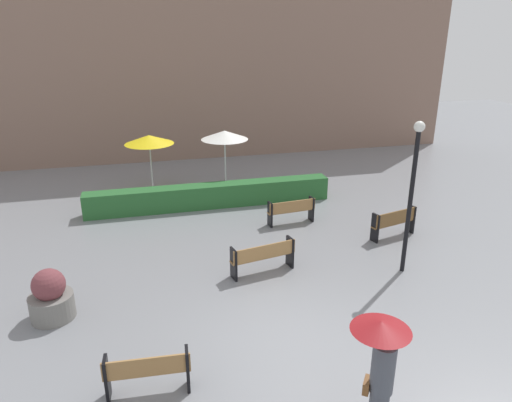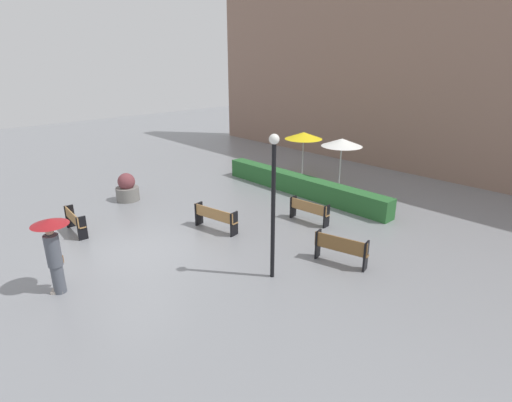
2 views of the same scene
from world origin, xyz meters
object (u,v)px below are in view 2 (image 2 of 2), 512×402
Objects in this scene: bench_far_right at (341,248)px; patio_umbrella_yellow at (304,136)px; lamp_post at (273,194)px; pedestrian_with_umbrella at (53,247)px; planter_pot at (127,189)px; patio_umbrella_white at (342,143)px; bench_near_left at (75,220)px; bench_back_row at (309,210)px; bench_mid_center at (215,217)px.

bench_far_right is 9.97m from patio_umbrella_yellow.
pedestrian_with_umbrella is at bearing -125.26° from lamp_post.
lamp_post reaches higher than planter_pot.
patio_umbrella_white is (-4.34, 5.89, 1.78)m from bench_far_right.
bench_near_left is 8.60m from bench_back_row.
bench_back_row is 4.82m from lamp_post.
lamp_post is at bearing -12.46° from bench_mid_center.
planter_pot is at bearing -168.32° from bench_far_right.
lamp_post is (9.05, -0.00, 2.01)m from planter_pot.
bench_back_row is 8.12m from planter_pot.
bench_far_right is 8.09m from pedestrian_with_umbrella.
bench_far_right reaches higher than bench_near_left.
planter_pot is (-5.67, 4.77, -0.82)m from pedestrian_with_umbrella.
planter_pot is 0.49× the size of patio_umbrella_white.
planter_pot is at bearing -125.19° from patio_umbrella_white.
pedestrian_with_umbrella is 1.70× the size of planter_pot.
patio_umbrella_white is at bearing 54.81° from planter_pot.
bench_near_left is 0.75× the size of pedestrian_with_umbrella.
patio_umbrella_white is at bearing 90.33° from pedestrian_with_umbrella.
patio_umbrella_white is at bearing 110.63° from bench_back_row.
bench_back_row is 0.80× the size of pedestrian_with_umbrella.
bench_far_right reaches higher than bench_mid_center.
bench_back_row is 1.36× the size of planter_pot.
planter_pot is (-5.27, -0.83, 0.01)m from bench_mid_center.
bench_back_row is (5.06, 6.96, -0.00)m from bench_near_left.
planter_pot reaches higher than bench_near_left.
bench_mid_center is 3.60m from bench_back_row.
bench_back_row is at bearing 80.60° from pedestrian_with_umbrella.
bench_mid_center is at bearing 167.54° from lamp_post.
bench_near_left is 0.93× the size of bench_back_row.
patio_umbrella_yellow is (0.61, 11.72, 1.64)m from bench_near_left.
bench_mid_center is 0.45× the size of lamp_post.
patio_umbrella_yellow is at bearing 137.62° from bench_far_right.
bench_back_row is at bearing 146.53° from bench_far_right.
lamp_post reaches higher than bench_mid_center.
lamp_post is 8.66m from patio_umbrella_white.
pedestrian_with_umbrella reaches higher than bench_mid_center.
bench_near_left is 0.62× the size of patio_umbrella_white.
bench_near_left is at bearing -126.02° from bench_back_row.
bench_near_left is 0.67× the size of patio_umbrella_yellow.
bench_far_right is at bearing 11.68° from planter_pot.
pedestrian_with_umbrella is 7.46m from planter_pot.
bench_mid_center is 1.18× the size of bench_near_left.
lamp_post is at bearing -53.73° from patio_umbrella_yellow.
planter_pot is 0.30× the size of lamp_post.
bench_mid_center reaches higher than bench_near_left.
bench_far_right is (4.67, 1.22, 0.03)m from bench_mid_center.
planter_pot reaches higher than bench_far_right.
planter_pot is at bearing -107.07° from patio_umbrella_yellow.
planter_pot is 9.27m from lamp_post.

